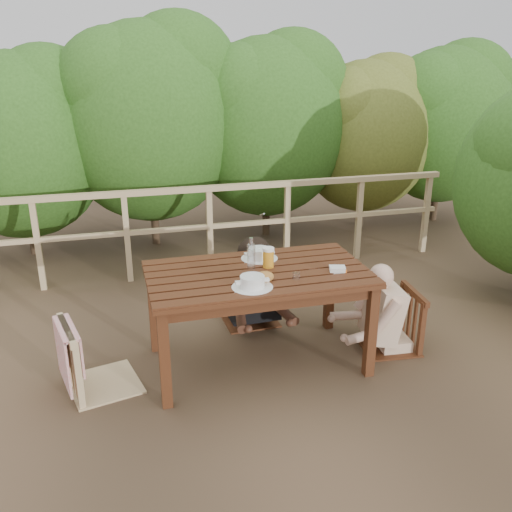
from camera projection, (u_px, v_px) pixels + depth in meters
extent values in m
plane|color=brown|center=(258.00, 361.00, 4.52)|extent=(60.00, 60.00, 0.00)
cube|color=#3B1D0E|center=(258.00, 319.00, 4.39)|extent=(1.69, 0.95, 0.78)
cube|color=tan|center=(98.00, 324.00, 4.03)|extent=(0.62, 0.62, 1.04)
cube|color=#3B1D0E|center=(249.00, 273.00, 5.05)|extent=(0.50, 0.50, 0.96)
cube|color=#3B1D0E|center=(392.00, 296.00, 4.59)|extent=(0.51, 0.51, 0.95)
cube|color=tan|center=(210.00, 230.00, 6.15)|extent=(5.60, 0.10, 1.01)
cylinder|color=silver|center=(252.00, 282.00, 3.95)|extent=(0.30, 0.30, 0.10)
cylinder|color=silver|center=(259.00, 254.00, 4.49)|extent=(0.30, 0.30, 0.10)
ellipsoid|color=#AB5E29|center=(264.00, 277.00, 4.07)|extent=(0.14, 0.11, 0.08)
cylinder|color=orange|center=(268.00, 258.00, 4.30)|extent=(0.09, 0.09, 0.18)
cylinder|color=silver|center=(251.00, 255.00, 4.24)|extent=(0.06, 0.06, 0.27)
cylinder|color=white|center=(296.00, 277.00, 4.09)|extent=(0.06, 0.06, 0.07)
cube|color=white|center=(337.00, 270.00, 4.24)|extent=(0.14, 0.12, 0.05)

